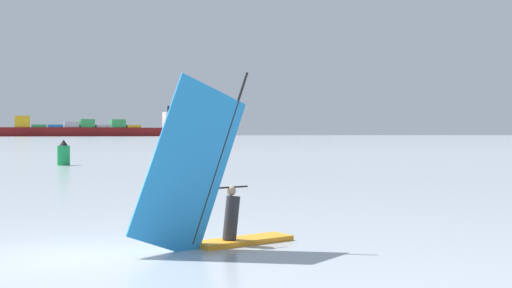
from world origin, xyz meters
TOP-DOWN VIEW (x-y plane):
  - ground_plane at (0.00, 0.00)m, footprint 4000.00×4000.00m
  - windsurfer at (3.09, -0.71)m, footprint 4.19×0.85m
  - cargo_ship at (198.50, 570.84)m, footprint 184.93×64.04m
  - distant_headland at (580.25, 1324.07)m, footprint 796.60×463.17m
  - channel_buoy at (11.09, 38.20)m, footprint 1.01×1.01m

SIDE VIEW (x-z plane):
  - ground_plane at x=0.00m, z-range 0.00..0.00m
  - channel_buoy at x=11.09m, z-range -0.11..1.98m
  - windsurfer at x=3.09m, z-range -1.02..3.20m
  - cargo_ship at x=198.50m, z-range -8.26..21.41m
  - distant_headland at x=580.25m, z-range 0.00..27.08m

